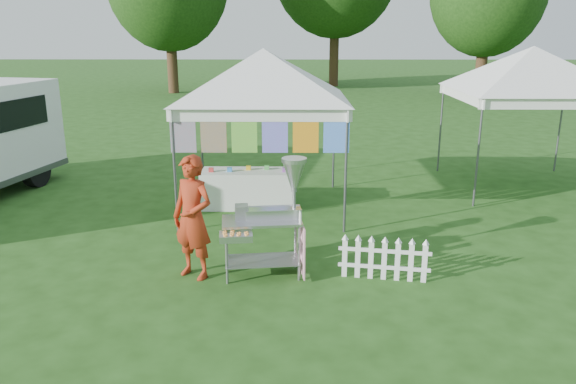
{
  "coord_description": "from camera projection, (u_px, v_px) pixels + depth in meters",
  "views": [
    {
      "loc": [
        0.55,
        -6.93,
        3.32
      ],
      "look_at": [
        0.48,
        0.72,
        1.1
      ],
      "focal_mm": 35.0,
      "sensor_mm": 36.0,
      "label": 1
    }
  ],
  "objects": [
    {
      "name": "ground",
      "position": [
        252.0,
        285.0,
        7.59
      ],
      "size": [
        120.0,
        120.0,
        0.0
      ],
      "primitive_type": "plane",
      "color": "#204513",
      "rests_on": "ground"
    },
    {
      "name": "canopy_main",
      "position": [
        263.0,
        49.0,
        10.11
      ],
      "size": [
        4.24,
        4.24,
        3.45
      ],
      "color": "#59595E",
      "rests_on": "ground"
    },
    {
      "name": "canopy_right",
      "position": [
        534.0,
        46.0,
        11.51
      ],
      "size": [
        4.24,
        4.24,
        3.45
      ],
      "color": "#59595E",
      "rests_on": "ground"
    },
    {
      "name": "donut_cart",
      "position": [
        275.0,
        209.0,
        7.63
      ],
      "size": [
        1.2,
        0.94,
        1.67
      ],
      "rotation": [
        0.0,
        0.0,
        0.12
      ],
      "color": "gray",
      "rests_on": "ground"
    },
    {
      "name": "vendor",
      "position": [
        193.0,
        218.0,
        7.63
      ],
      "size": [
        0.75,
        0.67,
        1.72
      ],
      "primitive_type": "imported",
      "rotation": [
        0.0,
        0.0,
        -0.52
      ],
      "color": "#9D2A13",
      "rests_on": "ground"
    },
    {
      "name": "picket_fence",
      "position": [
        384.0,
        260.0,
        7.68
      ],
      "size": [
        1.25,
        0.23,
        0.56
      ],
      "rotation": [
        0.0,
        0.0,
        -0.17
      ],
      "color": "white",
      "rests_on": "ground"
    },
    {
      "name": "display_table",
      "position": [
        249.0,
        189.0,
        10.87
      ],
      "size": [
        1.8,
        0.7,
        0.71
      ],
      "primitive_type": "cube",
      "color": "white",
      "rests_on": "ground"
    }
  ]
}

